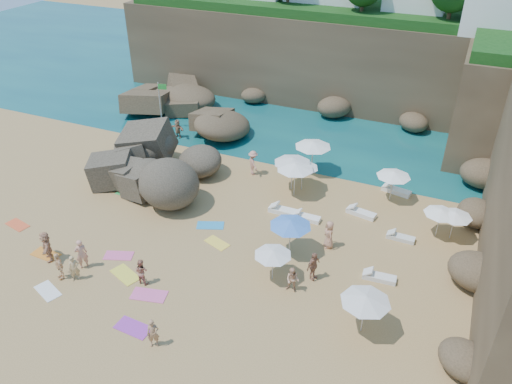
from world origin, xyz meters
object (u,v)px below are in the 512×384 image
at_px(lounger_0, 284,211).
at_px(person_stand_4, 329,234).
at_px(person_stand_2, 253,163).
at_px(person_stand_3, 313,266).
at_px(person_stand_1, 141,271).
at_px(parasol_1, 293,160).
at_px(person_stand_5, 178,129).
at_px(rock_outcrop, 156,184).
at_px(parasol_0, 295,166).
at_px(flag_pole, 161,99).
at_px(parasol_2, 313,144).
at_px(person_stand_0, 74,268).
at_px(person_stand_6, 81,254).

height_order(lounger_0, person_stand_4, person_stand_4).
bearing_deg(person_stand_2, person_stand_3, 175.90).
distance_m(person_stand_1, person_stand_3, 9.05).
relative_size(parasol_1, person_stand_5, 1.63).
xyz_separation_m(rock_outcrop, lounger_0, (9.60, 0.17, 0.15)).
bearing_deg(parasol_0, lounger_0, -85.58).
bearing_deg(rock_outcrop, person_stand_5, 108.95).
bearing_deg(person_stand_3, flag_pole, 74.17).
height_order(lounger_0, person_stand_1, person_stand_1).
relative_size(parasol_2, person_stand_0, 1.73).
xyz_separation_m(flag_pole, parasol_0, (13.99, -5.68, -0.41)).
xyz_separation_m(person_stand_0, person_stand_3, (11.57, 5.10, 0.10)).
bearing_deg(parasol_1, person_stand_3, -62.91).
xyz_separation_m(parasol_2, person_stand_4, (3.64, -7.98, -1.40)).
relative_size(person_stand_5, person_stand_6, 0.86).
relative_size(parasol_2, person_stand_5, 1.68).
height_order(rock_outcrop, lounger_0, rock_outcrop).
relative_size(person_stand_2, person_stand_4, 1.05).
relative_size(flag_pole, person_stand_2, 2.20).
relative_size(person_stand_0, person_stand_6, 0.83).
xyz_separation_m(person_stand_2, person_stand_3, (7.45, -9.00, -0.07)).
bearing_deg(person_stand_6, lounger_0, 174.31).
bearing_deg(person_stand_2, flag_pole, 23.90).
bearing_deg(person_stand_6, parasol_1, -175.89).
distance_m(person_stand_2, person_stand_4, 9.57).
distance_m(rock_outcrop, flag_pole, 9.78).
distance_m(person_stand_0, person_stand_1, 3.61).
xyz_separation_m(rock_outcrop, person_stand_6, (1.32, -9.14, 0.91)).
height_order(rock_outcrop, parasol_0, parasol_0).
distance_m(lounger_0, person_stand_6, 12.48).
bearing_deg(parasol_2, person_stand_5, 174.49).
distance_m(flag_pole, lounger_0, 16.49).
relative_size(parasol_1, person_stand_6, 1.40).
height_order(person_stand_1, person_stand_6, person_stand_6).
relative_size(rock_outcrop, person_stand_3, 4.83).
bearing_deg(person_stand_4, rock_outcrop, -129.31).
height_order(person_stand_2, person_stand_5, person_stand_2).
height_order(person_stand_4, person_stand_5, person_stand_4).
bearing_deg(person_stand_3, person_stand_0, 134.69).
height_order(lounger_0, person_stand_3, person_stand_3).
relative_size(person_stand_3, person_stand_4, 0.97).
distance_m(parasol_0, person_stand_1, 12.36).
relative_size(person_stand_4, person_stand_5, 1.12).
bearing_deg(rock_outcrop, lounger_0, 1.01).
relative_size(lounger_0, person_stand_0, 1.31).
xyz_separation_m(rock_outcrop, person_stand_0, (1.62, -10.11, 0.76)).
bearing_deg(person_stand_1, person_stand_6, 5.93).
bearing_deg(parasol_1, person_stand_0, -118.94).
relative_size(flag_pole, person_stand_4, 2.32).
bearing_deg(parasol_0, parasol_1, 123.30).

